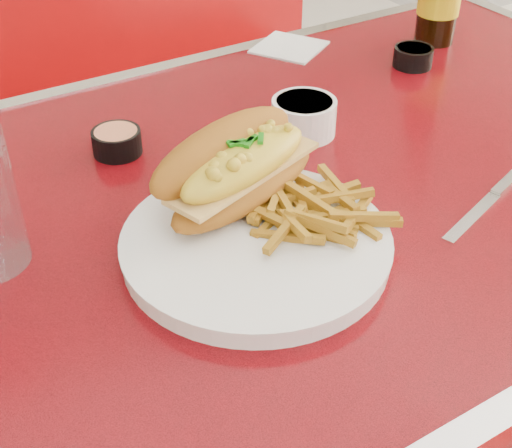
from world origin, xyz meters
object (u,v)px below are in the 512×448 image
diner_table (339,255)px  knife (492,198)px  dinner_plate (256,245)px  booth_bench_far (135,183)px  mac_hoagie (237,166)px  fork (284,202)px  gravy_ramekin (304,116)px  sauce_cup_right (413,56)px  sauce_cup_left (117,141)px

diner_table → knife: 0.25m
dinner_plate → booth_bench_far: bearing=77.2°
diner_table → booth_bench_far: bearing=90.0°
mac_hoagie → fork: mac_hoagie is taller
dinner_plate → mac_hoagie: size_ratio=1.25×
gravy_ramekin → sauce_cup_right: size_ratio=1.30×
diner_table → sauce_cup_right: size_ratio=15.28×
diner_table → mac_hoagie: bearing=-172.4°
booth_bench_far → sauce_cup_left: booth_bench_far is taller
dinner_plate → knife: dinner_plate is taller
gravy_ramekin → dinner_plate: bearing=-135.4°
mac_hoagie → knife: 0.32m
booth_bench_far → sauce_cup_left: size_ratio=16.27×
dinner_plate → gravy_ramekin: size_ratio=2.97×
booth_bench_far → sauce_cup_right: bearing=-66.1°
booth_bench_far → sauce_cup_right: (0.28, -0.62, 0.50)m
dinner_plate → sauce_cup_left: size_ratio=4.23×
sauce_cup_left → knife: bearing=-44.9°
mac_hoagie → knife: (0.28, -0.14, -0.06)m
booth_bench_far → dinner_plate: 1.06m
dinner_plate → fork: size_ratio=2.24×
gravy_ramekin → sauce_cup_left: size_ratio=1.42×
booth_bench_far → mac_hoagie: bearing=-102.4°
booth_bench_far → diner_table: bearing=-90.0°
booth_bench_far → sauce_cup_left: (-0.25, -0.63, 0.50)m
mac_hoagie → sauce_cup_left: bearing=90.2°
sauce_cup_left → fork: bearing=-65.7°
mac_hoagie → gravy_ramekin: size_ratio=2.38×
dinner_plate → sauce_cup_right: bearing=30.8°
dinner_plate → fork: bearing=33.1°
diner_table → gravy_ramekin: bearing=94.9°
diner_table → mac_hoagie: 0.29m
diner_table → gravy_ramekin: gravy_ramekin is taller
gravy_ramekin → sauce_cup_left: 0.26m
sauce_cup_left → gravy_ramekin: bearing=-19.6°
dinner_plate → sauce_cup_right: (0.48, 0.29, 0.01)m
diner_table → knife: bearing=-60.5°
booth_bench_far → fork: size_ratio=8.62×
gravy_ramekin → booth_bench_far: bearing=89.4°
booth_bench_far → fork: bearing=-99.3°
booth_bench_far → knife: 1.09m
sauce_cup_right → sauce_cup_left: bearing=-179.3°
diner_table → booth_bench_far: (0.00, 0.81, -0.32)m
knife → dinner_plate: bearing=150.2°
dinner_plate → knife: (0.30, -0.06, -0.01)m
mac_hoagie → gravy_ramekin: (0.18, 0.12, -0.04)m
booth_bench_far → dinner_plate: (-0.21, -0.91, 0.49)m
mac_hoagie → booth_bench_far: bearing=59.5°
mac_hoagie → knife: bearing=-44.9°
knife → booth_bench_far: bearing=77.2°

